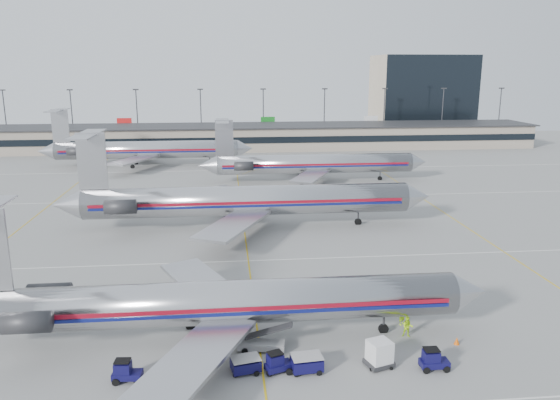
{
  "coord_description": "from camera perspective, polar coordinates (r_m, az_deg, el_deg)",
  "views": [
    {
      "loc": [
        -2.27,
        -47.75,
        20.99
      ],
      "look_at": [
        4.57,
        19.92,
        4.5
      ],
      "focal_mm": 35.0,
      "sensor_mm": 36.0,
      "label": 1
    }
  ],
  "objects": [
    {
      "name": "jet_second_row",
      "position": [
        72.85,
        -4.15,
        -0.04
      ],
      "size": [
        50.32,
        29.63,
        13.17
      ],
      "color": "#B8B8BC",
      "rests_on": "ground"
    },
    {
      "name": "jet_foreground",
      "position": [
        43.4,
        -7.16,
        -10.57
      ],
      "size": [
        43.14,
        25.4,
        11.29
      ],
      "color": "#B8B8BC",
      "rests_on": "ground"
    },
    {
      "name": "tug_right",
      "position": [
        41.88,
        15.68,
        -15.82
      ],
      "size": [
        2.03,
        1.09,
        1.65
      ],
      "rotation": [
        0.0,
        0.0,
        -0.0
      ],
      "color": "#0C0A39",
      "rests_on": "ground"
    },
    {
      "name": "ground",
      "position": [
        52.21,
        -2.84,
        -10.09
      ],
      "size": [
        260.0,
        260.0,
        0.0
      ],
      "primitive_type": "plane",
      "color": "gray",
      "rests_on": "ground"
    },
    {
      "name": "uld_container",
      "position": [
        41.38,
        10.35,
        -15.51
      ],
      "size": [
        2.25,
        2.05,
        1.96
      ],
      "rotation": [
        0.0,
        0.0,
        0.31
      ],
      "color": "#2D2D30",
      "rests_on": "ground"
    },
    {
      "name": "ramp_worker_far",
      "position": [
        45.88,
        13.19,
        -12.78
      ],
      "size": [
        0.98,
        0.86,
        1.72
      ],
      "primitive_type": "imported",
      "rotation": [
        0.0,
        0.0,
        -0.28
      ],
      "color": "#BBF216",
      "rests_on": "ground"
    },
    {
      "name": "terminal",
      "position": [
        146.83,
        -4.88,
        6.6
      ],
      "size": [
        162.0,
        17.0,
        6.25
      ],
      "color": "gray",
      "rests_on": "ground"
    },
    {
      "name": "belt_loader",
      "position": [
        42.97,
        -1.86,
        -14.72
      ],
      "size": [
        4.29,
        1.83,
        2.21
      ],
      "rotation": [
        0.0,
        0.0,
        -0.16
      ],
      "color": "gray",
      "rests_on": "ground"
    },
    {
      "name": "distant_building",
      "position": [
        187.32,
        14.55,
        10.6
      ],
      "size": [
        30.0,
        20.0,
        25.0
      ],
      "primitive_type": "cube",
      "color": "tan",
      "rests_on": "ground"
    },
    {
      "name": "cone_left",
      "position": [
        41.5,
        -12.61,
        -16.6
      ],
      "size": [
        0.51,
        0.51,
        0.64
      ],
      "primitive_type": "cone",
      "rotation": [
        0.0,
        0.0,
        -0.09
      ],
      "color": "#E15507",
      "rests_on": "ground"
    },
    {
      "name": "tug_left",
      "position": [
        40.57,
        -15.86,
        -16.88
      ],
      "size": [
        2.07,
        1.16,
        1.62
      ],
      "rotation": [
        0.0,
        0.0,
        -0.09
      ],
      "color": "#0C0A39",
      "rests_on": "ground"
    },
    {
      "name": "light_mast_row",
      "position": [
        160.24,
        -5.01,
        9.13
      ],
      "size": [
        163.6,
        0.4,
        15.28
      ],
      "color": "#38383D",
      "rests_on": "ground"
    },
    {
      "name": "ramp_worker_near",
      "position": [
        47.75,
        12.67,
        -11.56
      ],
      "size": [
        0.82,
        0.77,
        1.87
      ],
      "primitive_type": "imported",
      "rotation": [
        0.0,
        0.0,
        0.64
      ],
      "color": "#A8ED16",
      "rests_on": "ground"
    },
    {
      "name": "cone_right",
      "position": [
        46.02,
        17.99,
        -13.82
      ],
      "size": [
        0.5,
        0.5,
        0.59
      ],
      "primitive_type": "cone",
      "rotation": [
        0.0,
        0.0,
        -0.19
      ],
      "color": "#E15507",
      "rests_on": "ground"
    },
    {
      "name": "cart_inner",
      "position": [
        40.3,
        -3.61,
        -16.78
      ],
      "size": [
        2.24,
        1.76,
        1.14
      ],
      "rotation": [
        0.0,
        0.0,
        0.21
      ],
      "color": "#0C0A39",
      "rests_on": "ground"
    },
    {
      "name": "cart_outer",
      "position": [
        40.35,
        2.81,
        -16.65
      ],
      "size": [
        2.3,
        1.69,
        1.23
      ],
      "rotation": [
        0.0,
        0.0,
        0.1
      ],
      "color": "#0C0A39",
      "rests_on": "ground"
    },
    {
      "name": "tug_center",
      "position": [
        40.15,
        -0.29,
        -16.7
      ],
      "size": [
        2.14,
        1.55,
        1.57
      ],
      "rotation": [
        0.0,
        0.0,
        0.34
      ],
      "color": "#0C0A39",
      "rests_on": "ground"
    },
    {
      "name": "apron_markings",
      "position": [
        61.48,
        -3.33,
        -6.35
      ],
      "size": [
        160.0,
        0.15,
        0.02
      ],
      "primitive_type": "cube",
      "color": "silver",
      "rests_on": "ground"
    },
    {
      "name": "jet_third_row",
      "position": [
        103.15,
        3.19,
        3.82
      ],
      "size": [
        43.48,
        26.75,
        11.89
      ],
      "color": "#B8B8BC",
      "rests_on": "ground"
    },
    {
      "name": "jet_back_row",
      "position": [
        123.15,
        -14.11,
        5.13
      ],
      "size": [
        46.14,
        28.38,
        12.62
      ],
      "color": "#B8B8BC",
      "rests_on": "ground"
    }
  ]
}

